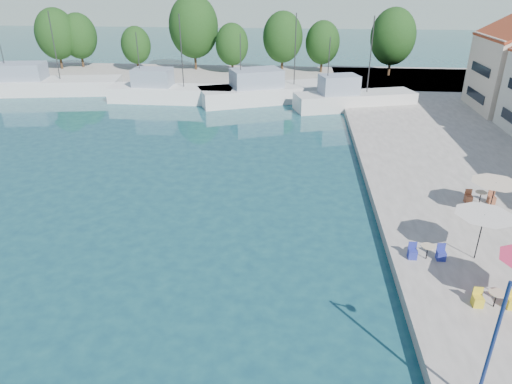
# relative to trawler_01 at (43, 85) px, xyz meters

# --- Properties ---
(quay_far) EXTENTS (90.00, 16.00, 0.60)m
(quay_far) POSITION_rel_trawler_01_xyz_m (23.35, 10.87, -0.77)
(quay_far) COLOR gray
(quay_far) RESTS_ON ground
(hill_east) EXTENTS (140.00, 40.00, 12.00)m
(hill_east) POSITION_rel_trawler_01_xyz_m (71.35, 123.87, 4.93)
(hill_east) COLOR gray
(hill_east) RESTS_ON ground
(trawler_01) EXTENTS (18.76, 7.76, 10.20)m
(trawler_01) POSITION_rel_trawler_01_xyz_m (0.00, 0.00, 0.00)
(trawler_01) COLOR silver
(trawler_01) RESTS_ON ground
(trawler_02) EXTENTS (14.71, 4.00, 10.20)m
(trawler_02) POSITION_rel_trawler_01_xyz_m (17.02, -2.53, 0.00)
(trawler_02) COLOR white
(trawler_02) RESTS_ON ground
(trawler_03) EXTENTS (19.33, 11.77, 10.20)m
(trawler_03) POSITION_rel_trawler_01_xyz_m (29.53, -0.89, -0.00)
(trawler_03) COLOR silver
(trawler_03) RESTS_ON ground
(trawler_04) EXTENTS (13.91, 7.28, 10.20)m
(trawler_04) POSITION_rel_trawler_01_xyz_m (38.28, -3.94, 0.00)
(trawler_04) COLOR silver
(trawler_04) RESTS_ON ground
(tree_01) EXTENTS (5.99, 5.99, 8.86)m
(tree_01) POSITION_rel_trawler_01_xyz_m (-4.21, 13.53, 4.65)
(tree_01) COLOR #3F2B19
(tree_01) RESTS_ON quay_far
(tree_02) EXTENTS (5.44, 5.44, 8.05)m
(tree_02) POSITION_rel_trawler_01_xyz_m (-1.58, 15.27, 4.18)
(tree_02) COLOR #3F2B19
(tree_02) RESTS_ON quay_far
(tree_03) EXTENTS (4.33, 4.33, 6.41)m
(tree_03) POSITION_rel_trawler_01_xyz_m (8.03, 13.20, 3.23)
(tree_03) COLOR #3F2B19
(tree_03) RESTS_ON quay_far
(tree_04) EXTENTS (7.26, 7.26, 10.75)m
(tree_04) POSITION_rel_trawler_01_xyz_m (16.51, 14.87, 5.74)
(tree_04) COLOR #3F2B19
(tree_04) RESTS_ON quay_far
(tree_05) EXTENTS (4.74, 4.74, 7.02)m
(tree_05) POSITION_rel_trawler_01_xyz_m (22.49, 12.60, 3.58)
(tree_05) COLOR #3F2B19
(tree_05) RESTS_ON quay_far
(tree_06) EXTENTS (5.78, 5.78, 8.56)m
(tree_06) POSITION_rel_trawler_01_xyz_m (29.71, 14.23, 4.47)
(tree_06) COLOR #3F2B19
(tree_06) RESTS_ON quay_far
(tree_07) EXTENTS (4.94, 4.94, 7.31)m
(tree_07) POSITION_rel_trawler_01_xyz_m (35.50, 14.45, 3.75)
(tree_07) COLOR #3F2B19
(tree_07) RESTS_ON quay_far
(tree_08) EXTENTS (6.22, 6.22, 9.21)m
(tree_08) POSITION_rel_trawler_01_xyz_m (45.11, 12.96, 4.85)
(tree_08) COLOR #3F2B19
(tree_08) RESTS_ON quay_far
(umbrella_white) EXTENTS (2.84, 2.84, 2.49)m
(umbrella_white) POSITION_rel_trawler_01_xyz_m (41.50, -34.81, 1.77)
(umbrella_white) COLOR black
(umbrella_white) RESTS_ON quay_right
(umbrella_cream) EXTENTS (2.81, 2.81, 2.08)m
(umbrella_cream) POSITION_rel_trawler_01_xyz_m (43.94, -29.84, 1.36)
(umbrella_cream) COLOR black
(umbrella_cream) RESTS_ON quay_right
(cafe_table_01) EXTENTS (1.82, 0.70, 0.76)m
(cafe_table_01) POSITION_rel_trawler_01_xyz_m (41.05, -38.61, -0.18)
(cafe_table_01) COLOR black
(cafe_table_01) RESTS_ON quay_right
(cafe_table_02) EXTENTS (1.82, 0.70, 0.76)m
(cafe_table_02) POSITION_rel_trawler_01_xyz_m (39.05, -35.10, -0.18)
(cafe_table_02) COLOR black
(cafe_table_02) RESTS_ON quay_right
(cafe_table_03) EXTENTS (1.82, 0.70, 0.76)m
(cafe_table_03) POSITION_rel_trawler_01_xyz_m (43.90, -28.34, -0.18)
(cafe_table_03) COLOR black
(cafe_table_03) RESTS_ON quay_right
(street_lamp) EXTENTS (1.01, 0.47, 5.03)m
(street_lamp) POSITION_rel_trawler_01_xyz_m (38.87, -43.95, 3.02)
(street_lamp) COLOR navy
(street_lamp) RESTS_ON quay_right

